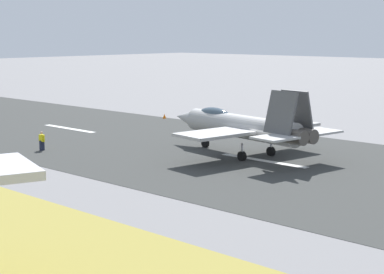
{
  "coord_description": "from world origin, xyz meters",
  "views": [
    {
      "loc": [
        -28.54,
        39.44,
        9.78
      ],
      "look_at": [
        3.05,
        5.22,
        2.2
      ],
      "focal_mm": 59.67,
      "sensor_mm": 36.0,
      "label": 1
    }
  ],
  "objects_px": {
    "crew_person": "(42,141)",
    "marker_cone_mid": "(290,132)",
    "fighter_jet": "(242,126)",
    "marker_cone_far": "(164,116)"
  },
  "relations": [
    {
      "from": "fighter_jet",
      "to": "marker_cone_far",
      "type": "bearing_deg",
      "value": -29.51
    },
    {
      "from": "fighter_jet",
      "to": "marker_cone_mid",
      "type": "relative_size",
      "value": 29.75
    },
    {
      "from": "fighter_jet",
      "to": "crew_person",
      "type": "relative_size",
      "value": 10.07
    },
    {
      "from": "crew_person",
      "to": "marker_cone_mid",
      "type": "distance_m",
      "value": 23.9
    },
    {
      "from": "marker_cone_mid",
      "to": "marker_cone_far",
      "type": "height_order",
      "value": "same"
    },
    {
      "from": "fighter_jet",
      "to": "marker_cone_mid",
      "type": "xyz_separation_m",
      "value": [
        3.17,
        -11.65,
        -2.14
      ]
    },
    {
      "from": "fighter_jet",
      "to": "marker_cone_mid",
      "type": "bearing_deg",
      "value": -74.79
    },
    {
      "from": "fighter_jet",
      "to": "marker_cone_far",
      "type": "height_order",
      "value": "fighter_jet"
    },
    {
      "from": "marker_cone_far",
      "to": "crew_person",
      "type": "bearing_deg",
      "value": 107.83
    },
    {
      "from": "marker_cone_mid",
      "to": "crew_person",
      "type": "bearing_deg",
      "value": 63.86
    }
  ]
}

